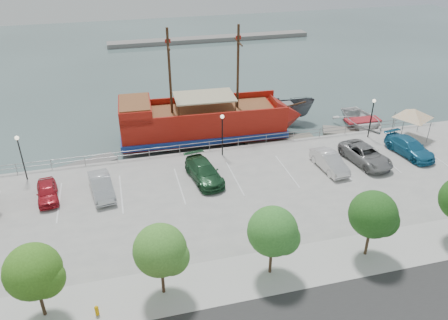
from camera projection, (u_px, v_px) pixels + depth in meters
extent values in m
plane|color=#3B4F4C|center=(241.00, 200.00, 37.91)|extent=(160.00, 160.00, 0.00)
cube|color=#B6B6B5|center=(284.00, 269.00, 28.96)|extent=(100.00, 4.00, 0.05)
cylinder|color=gray|center=(219.00, 141.00, 43.56)|extent=(50.00, 0.06, 0.06)
cylinder|color=gray|center=(219.00, 144.00, 43.75)|extent=(50.00, 0.06, 0.06)
cube|color=slate|center=(210.00, 39.00, 86.42)|extent=(40.00, 3.00, 0.80)
cube|color=#9F160C|center=(203.00, 123.00, 47.02)|extent=(17.52, 6.24, 2.81)
cube|color=navy|center=(203.00, 131.00, 47.47)|extent=(17.86, 6.58, 0.65)
cone|color=#9F160C|center=(287.00, 116.00, 48.72)|extent=(3.70, 5.35, 5.18)
cube|color=#9F160C|center=(135.00, 110.00, 44.72)|extent=(3.50, 5.55, 1.51)
cube|color=brown|center=(134.00, 102.00, 44.33)|extent=(3.26, 5.11, 0.13)
cube|color=brown|center=(208.00, 110.00, 46.41)|extent=(14.25, 5.43, 0.16)
cube|color=#9F160C|center=(199.00, 99.00, 48.37)|extent=(17.26, 1.06, 0.76)
cube|color=#9F160C|center=(207.00, 117.00, 43.94)|extent=(17.26, 1.06, 0.76)
cylinder|color=#382111|center=(238.00, 68.00, 44.86)|extent=(0.27, 0.27, 8.85)
cylinder|color=#382111|center=(170.00, 73.00, 43.61)|extent=(0.27, 0.27, 8.85)
cylinder|color=#382111|center=(238.00, 42.00, 43.55)|extent=(0.31, 3.24, 0.15)
cylinder|color=#382111|center=(168.00, 46.00, 42.30)|extent=(0.31, 3.24, 0.15)
cube|color=#C2B58D|center=(204.00, 97.00, 45.59)|extent=(6.46, 4.40, 0.13)
cylinder|color=#382111|center=(294.00, 105.00, 48.22)|extent=(2.69, 0.30, 0.64)
imported|color=#4A4D53|center=(285.00, 111.00, 51.93)|extent=(7.23, 4.52, 2.62)
imported|color=silver|center=(362.00, 123.00, 50.19)|extent=(5.46, 7.48, 1.51)
cube|color=slate|center=(84.00, 166.00, 42.66)|extent=(6.69, 4.10, 0.37)
cube|color=slate|center=(281.00, 142.00, 47.18)|extent=(7.59, 2.28, 0.43)
cube|color=gray|center=(357.00, 133.00, 49.18)|extent=(7.69, 4.92, 0.43)
cylinder|color=slate|center=(394.00, 122.00, 47.13)|extent=(0.09, 0.09, 2.31)
cylinder|color=slate|center=(419.00, 122.00, 47.05)|extent=(0.09, 0.09, 2.31)
cylinder|color=slate|center=(402.00, 132.00, 44.75)|extent=(0.09, 0.09, 2.31)
cylinder|color=slate|center=(429.00, 133.00, 44.66)|extent=(0.09, 0.09, 2.31)
pyramid|color=white|center=(415.00, 109.00, 44.90)|extent=(5.49, 5.49, 0.95)
cylinder|color=#DEA303|center=(97.00, 311.00, 25.51)|extent=(0.23, 0.23, 0.57)
sphere|color=#DEA303|center=(96.00, 308.00, 25.36)|extent=(0.25, 0.25, 0.25)
cylinder|color=black|center=(22.00, 160.00, 37.99)|extent=(0.12, 0.12, 4.00)
sphere|color=#FFF2CC|center=(17.00, 138.00, 36.97)|extent=(0.36, 0.36, 0.36)
cylinder|color=black|center=(222.00, 137.00, 41.95)|extent=(0.12, 0.12, 4.00)
sphere|color=#FFF2CC|center=(222.00, 117.00, 40.92)|extent=(0.36, 0.36, 0.36)
cylinder|color=black|center=(371.00, 120.00, 45.46)|extent=(0.12, 0.12, 4.00)
sphere|color=#FFF2CC|center=(374.00, 101.00, 44.44)|extent=(0.36, 0.36, 0.36)
cylinder|color=#473321|center=(42.00, 301.00, 25.13)|extent=(0.20, 0.20, 2.20)
sphere|color=#376B1B|center=(33.00, 271.00, 24.01)|extent=(3.20, 3.20, 3.20)
sphere|color=#376B1B|center=(45.00, 279.00, 24.09)|extent=(2.20, 2.20, 2.20)
cylinder|color=#473321|center=(163.00, 279.00, 26.67)|extent=(0.20, 0.20, 2.20)
sphere|color=#407A29|center=(160.00, 250.00, 25.55)|extent=(3.20, 3.20, 3.20)
sphere|color=#407A29|center=(171.00, 257.00, 25.63)|extent=(2.20, 2.20, 2.20)
cylinder|color=#473321|center=(271.00, 259.00, 28.21)|extent=(0.20, 0.20, 2.20)
sphere|color=#316F27|center=(273.00, 231.00, 27.09)|extent=(3.20, 3.20, 3.20)
sphere|color=#316F27|center=(283.00, 238.00, 27.17)|extent=(2.20, 2.20, 2.20)
cylinder|color=#473321|center=(367.00, 242.00, 29.75)|extent=(0.20, 0.20, 2.20)
sphere|color=#204E18|center=(373.00, 214.00, 28.63)|extent=(3.20, 3.20, 3.20)
sphere|color=#204E18|center=(383.00, 221.00, 28.70)|extent=(2.20, 2.20, 2.20)
imported|color=#B31B26|center=(47.00, 192.00, 35.91)|extent=(2.14, 4.21, 1.38)
imported|color=#B8BABE|center=(101.00, 186.00, 36.50)|extent=(2.34, 4.95, 1.57)
imported|color=#1E4A2A|center=(204.00, 172.00, 38.53)|extent=(3.10, 5.80, 1.60)
imported|color=silver|center=(329.00, 162.00, 40.17)|extent=(2.05, 4.87, 1.57)
imported|color=gray|center=(366.00, 155.00, 41.25)|extent=(3.50, 6.09, 1.60)
imported|color=#1D6892|center=(410.00, 147.00, 42.65)|extent=(3.09, 5.78, 1.60)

